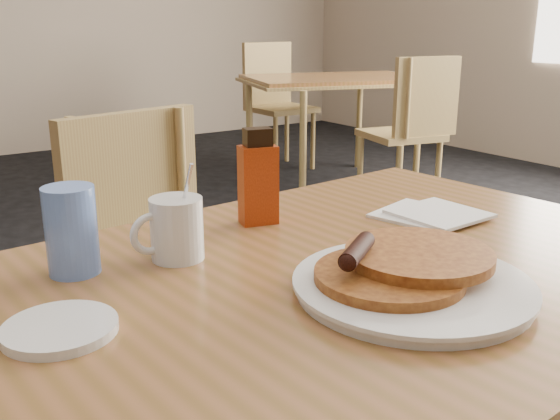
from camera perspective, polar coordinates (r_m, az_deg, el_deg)
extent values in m
cube|color=brown|center=(0.94, 5.11, -6.40)|extent=(1.23, 0.87, 0.04)
cube|color=#A9904F|center=(0.95, 5.08, -7.24)|extent=(1.27, 0.91, 0.02)
cylinder|color=#A9904F|center=(1.62, 11.65, -10.97)|extent=(0.04, 0.04, 0.71)
cube|color=brown|center=(4.34, 5.12, 11.80)|extent=(1.35, 1.10, 0.04)
cube|color=#A9904F|center=(4.35, 5.11, 11.61)|extent=(1.40, 1.15, 0.02)
cylinder|color=#A9904F|center=(3.84, 2.11, 5.57)|extent=(0.04, 0.04, 0.71)
cylinder|color=#A9904F|center=(4.95, 7.24, 7.96)|extent=(0.04, 0.04, 0.71)
cube|color=#A9904F|center=(1.58, -10.26, -8.54)|extent=(0.48, 0.48, 0.04)
cube|color=#A9904F|center=(1.66, -13.31, 1.22)|extent=(0.40, 0.13, 0.44)
cylinder|color=#A9904F|center=(1.88, -7.45, -11.83)|extent=(0.04, 0.04, 0.41)
cube|color=#A9904F|center=(4.87, 0.14, 9.23)|extent=(0.43, 0.43, 0.04)
cube|color=#A9904F|center=(5.00, -1.17, 12.39)|extent=(0.43, 0.04, 0.47)
cylinder|color=#A9904F|center=(4.66, -0.40, 5.89)|extent=(0.04, 0.04, 0.44)
cylinder|color=#A9904F|center=(5.14, 0.62, 6.91)|extent=(0.04, 0.04, 0.44)
cube|color=#A9904F|center=(3.89, 10.97, 6.75)|extent=(0.50, 0.50, 0.04)
cube|color=#A9904F|center=(3.73, 13.25, 10.02)|extent=(0.41, 0.14, 0.45)
cylinder|color=#A9904F|center=(3.71, 10.79, 2.61)|extent=(0.04, 0.04, 0.42)
cylinder|color=#A9904F|center=(4.17, 10.78, 4.17)|extent=(0.04, 0.04, 0.42)
cylinder|color=silver|center=(0.86, 12.00, -6.89)|extent=(0.31, 0.31, 0.02)
cylinder|color=silver|center=(0.86, 12.03, -6.46)|extent=(0.32, 0.32, 0.01)
cylinder|color=#A35F22|center=(0.85, 9.94, -5.97)|extent=(0.20, 0.20, 0.01)
cylinder|color=#A35F22|center=(0.88, 12.57, -4.03)|extent=(0.20, 0.20, 0.01)
cylinder|color=black|center=(0.83, 7.07, -3.70)|extent=(0.09, 0.07, 0.02)
cylinder|color=silver|center=(0.96, -9.41, -1.70)|extent=(0.08, 0.08, 0.10)
torus|color=silver|center=(0.94, -11.72, -2.15)|extent=(0.07, 0.01, 0.07)
cylinder|color=black|center=(0.95, -9.52, 0.62)|extent=(0.07, 0.07, 0.01)
cylinder|color=silver|center=(0.96, -8.88, 0.34)|extent=(0.02, 0.05, 0.14)
cube|color=maroon|center=(1.11, -2.01, 2.30)|extent=(0.07, 0.06, 0.14)
cube|color=black|center=(1.10, -2.06, 6.68)|extent=(0.05, 0.04, 0.03)
cube|color=silver|center=(1.20, 12.77, -0.42)|extent=(0.18, 0.18, 0.01)
cube|color=silver|center=(1.19, 14.36, -0.31)|extent=(0.15, 0.15, 0.01)
cylinder|color=#5E85DD|center=(0.94, -18.53, -1.79)|extent=(0.08, 0.08, 0.13)
cylinder|color=silver|center=(0.78, -19.47, -10.19)|extent=(0.17, 0.17, 0.01)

